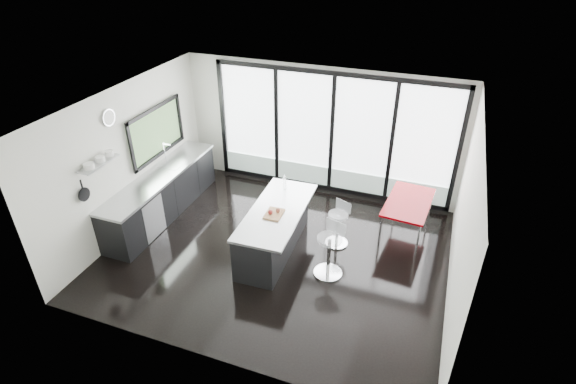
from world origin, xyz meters
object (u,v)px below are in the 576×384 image
at_px(bar_stool_near, 329,256).
at_px(bar_stool_far, 337,229).
at_px(red_table, 406,217).
at_px(island, 273,229).

xyz_separation_m(bar_stool_near, bar_stool_far, (-0.08, 0.88, -0.05)).
height_order(bar_stool_near, red_table, bar_stool_near).
relative_size(island, red_table, 1.60).
distance_m(bar_stool_far, red_table, 1.40).
bearing_deg(island, bar_stool_far, 28.18).
relative_size(bar_stool_far, red_table, 0.50).
distance_m(island, bar_stool_far, 1.20).
distance_m(island, red_table, 2.59).
bearing_deg(bar_stool_far, red_table, 56.19).
bearing_deg(island, bar_stool_near, -15.41).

